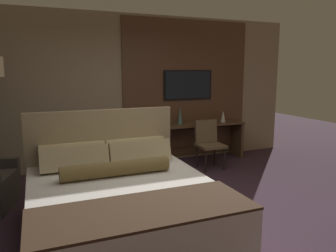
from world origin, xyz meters
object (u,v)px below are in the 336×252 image
Objects in this scene: bed at (121,203)px; tv at (188,85)px; desk at (191,135)px; desk_chair at (208,140)px; vase_tall at (180,115)px; vase_short at (223,116)px.

tv reaches higher than bed.
tv is (-0.00, 0.18, 0.98)m from desk.
vase_tall reaches higher than desk_chair.
vase_short is (0.68, -0.06, 0.34)m from desk.
vase_tall is 0.92m from vase_short.
bed is at bearing -128.03° from tv.
vase_short is at bearing 40.88° from desk_chair.
desk is at bearing 98.05° from desk_chair.
vase_tall reaches higher than vase_short.
tv reaches higher than desk_chair.
tv is 3.06× the size of vase_tall.
bed is 1.01× the size of desk.
tv reaches higher than vase_tall.
bed is at bearing -138.94° from vase_short.
desk is 9.30× the size of vase_short.
tv is at bearing 160.55° from vase_short.
vase_tall is at bearing -149.67° from tv.
desk is at bearing 174.99° from vase_short.
desk_chair is (2.11, 1.87, 0.15)m from bed.
desk is 2.09× the size of tv.
bed is 9.38× the size of vase_short.
vase_tall is (-0.30, 0.61, 0.39)m from desk_chair.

